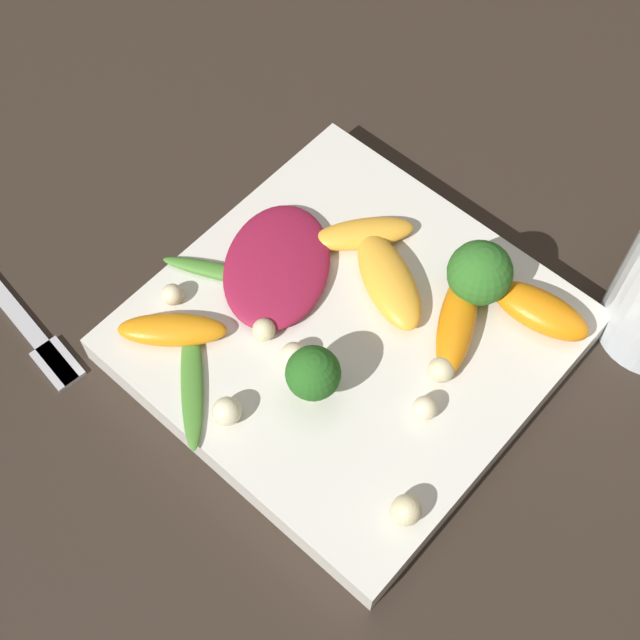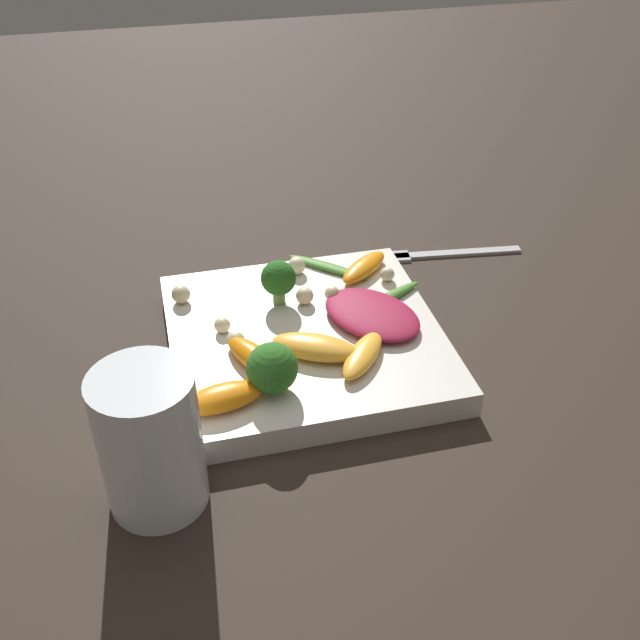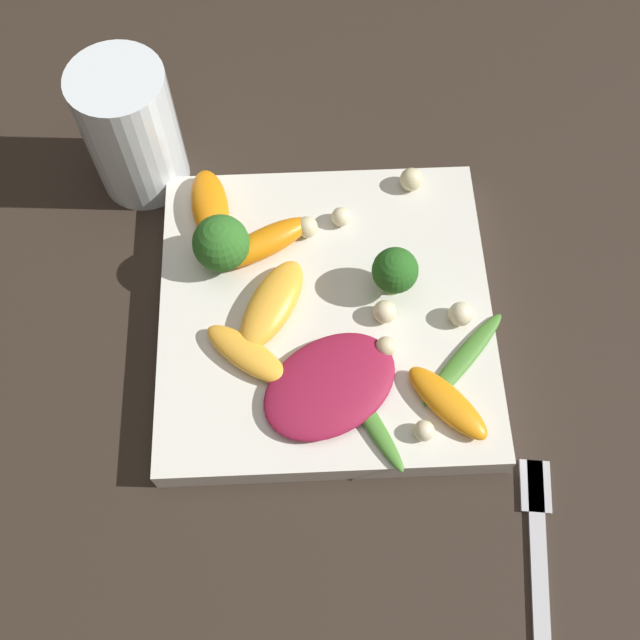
% 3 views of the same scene
% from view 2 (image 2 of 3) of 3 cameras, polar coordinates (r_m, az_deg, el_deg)
% --- Properties ---
extents(ground_plane, '(2.40, 2.40, 0.00)m').
position_cam_2_polar(ground_plane, '(0.70, -1.14, -2.37)').
color(ground_plane, '#2D231C').
extents(plate, '(0.24, 0.24, 0.02)m').
position_cam_2_polar(plate, '(0.69, -1.15, -1.57)').
color(plate, silver).
rests_on(plate, ground_plane).
extents(drinking_glass, '(0.07, 0.07, 0.11)m').
position_cam_2_polar(drinking_glass, '(0.54, -12.80, -9.02)').
color(drinking_glass, white).
rests_on(drinking_glass, ground_plane).
extents(fork, '(0.16, 0.04, 0.01)m').
position_cam_2_polar(fork, '(0.85, 8.60, 5.05)').
color(fork, '#B2B2B7').
rests_on(fork, ground_plane).
extents(radicchio_leaf_0, '(0.11, 0.12, 0.01)m').
position_cam_2_polar(radicchio_leaf_0, '(0.69, 4.08, 0.25)').
color(radicchio_leaf_0, maroon).
rests_on(radicchio_leaf_0, plate).
extents(orange_segment_0, '(0.07, 0.04, 0.02)m').
position_cam_2_polar(orange_segment_0, '(0.60, -7.42, -5.89)').
color(orange_segment_0, orange).
rests_on(orange_segment_0, plate).
extents(orange_segment_1, '(0.08, 0.07, 0.02)m').
position_cam_2_polar(orange_segment_1, '(0.65, -0.51, -2.10)').
color(orange_segment_1, '#FCAD33').
rests_on(orange_segment_1, plate).
extents(orange_segment_2, '(0.06, 0.07, 0.01)m').
position_cam_2_polar(orange_segment_2, '(0.64, 3.28, -2.71)').
color(orange_segment_2, '#FCAD33').
rests_on(orange_segment_2, plate).
extents(orange_segment_3, '(0.06, 0.08, 0.02)m').
position_cam_2_polar(orange_segment_3, '(0.64, -4.80, -3.02)').
color(orange_segment_3, orange).
rests_on(orange_segment_3, plate).
extents(orange_segment_4, '(0.07, 0.06, 0.01)m').
position_cam_2_polar(orange_segment_4, '(0.76, 3.37, 4.03)').
color(orange_segment_4, orange).
rests_on(orange_segment_4, plate).
extents(broccoli_floret_0, '(0.03, 0.03, 0.04)m').
position_cam_2_polar(broccoli_floret_0, '(0.71, -3.19, 3.13)').
color(broccoli_floret_0, '#7A9E51').
rests_on(broccoli_floret_0, plate).
extents(broccoli_floret_1, '(0.04, 0.04, 0.04)m').
position_cam_2_polar(broccoli_floret_1, '(0.61, -3.67, -3.69)').
color(broccoli_floret_1, '#84AD5B').
rests_on(broccoli_floret_1, plate).
extents(arugula_sprig_0, '(0.09, 0.05, 0.01)m').
position_cam_2_polar(arugula_sprig_0, '(0.72, 5.06, 1.63)').
color(arugula_sprig_0, '#47842D').
rests_on(arugula_sprig_0, plate).
extents(arugula_sprig_1, '(0.08, 0.07, 0.01)m').
position_cam_2_polar(arugula_sprig_1, '(0.77, 0.62, 4.06)').
color(arugula_sprig_1, '#47842D').
rests_on(arugula_sprig_1, plate).
extents(macadamia_nut_0, '(0.02, 0.02, 0.02)m').
position_cam_2_polar(macadamia_nut_0, '(0.72, -1.18, 1.87)').
color(macadamia_nut_0, beige).
rests_on(macadamia_nut_0, plate).
extents(macadamia_nut_1, '(0.02, 0.02, 0.02)m').
position_cam_2_polar(macadamia_nut_1, '(0.76, -1.79, 4.18)').
color(macadamia_nut_1, beige).
rests_on(macadamia_nut_1, plate).
extents(macadamia_nut_2, '(0.01, 0.01, 0.01)m').
position_cam_2_polar(macadamia_nut_2, '(0.72, 0.94, 2.04)').
color(macadamia_nut_2, beige).
rests_on(macadamia_nut_2, plate).
extents(macadamia_nut_3, '(0.01, 0.01, 0.01)m').
position_cam_2_polar(macadamia_nut_3, '(0.75, 5.15, 3.50)').
color(macadamia_nut_3, beige).
rests_on(macadamia_nut_3, plate).
extents(macadamia_nut_4, '(0.02, 0.02, 0.02)m').
position_cam_2_polar(macadamia_nut_4, '(0.66, -6.43, -1.53)').
color(macadamia_nut_4, beige).
rests_on(macadamia_nut_4, plate).
extents(macadamia_nut_5, '(0.02, 0.02, 0.02)m').
position_cam_2_polar(macadamia_nut_5, '(0.73, -10.55, 1.95)').
color(macadamia_nut_5, beige).
rests_on(macadamia_nut_5, plate).
extents(macadamia_nut_6, '(0.02, 0.02, 0.02)m').
position_cam_2_polar(macadamia_nut_6, '(0.68, -7.47, -0.38)').
color(macadamia_nut_6, beige).
rests_on(macadamia_nut_6, plate).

